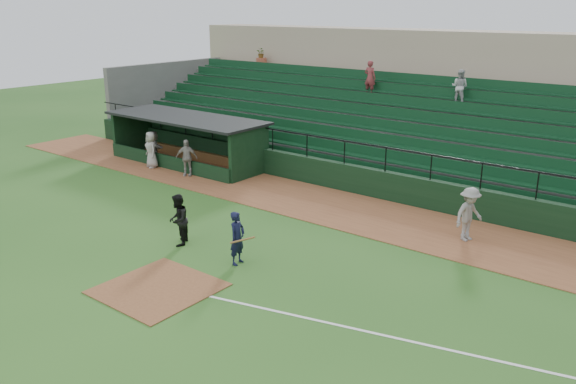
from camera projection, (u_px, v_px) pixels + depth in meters
The scene contains 12 objects.
ground at pixel (184, 277), 17.51m from camera, with size 90.00×90.00×0.00m, color #2B591D.
warning_track at pixel (334, 207), 23.51m from camera, with size 40.00×4.00×0.03m, color brown.
home_plate_dirt at pixel (158, 288), 16.76m from camera, with size 3.00×3.00×0.03m, color brown.
foul_line at pixel (457, 352), 13.70m from camera, with size 18.00×0.09×0.01m, color white.
stadium_structure at pixel (430, 120), 29.16m from camera, with size 38.00×13.08×6.40m.
dugout at pixel (193, 136), 30.02m from camera, with size 8.90×3.20×2.42m.
batter_at_plate at pixel (237, 238), 18.16m from camera, with size 1.04×0.71×1.71m.
umpire at pixel (178, 220), 19.62m from camera, with size 0.86×0.67×1.76m, color black.
runner at pixel (469, 214), 19.90m from camera, with size 1.21×0.70×1.87m, color gray.
dugout_player_a at pixel (187, 158), 27.58m from camera, with size 1.02×0.42×1.74m, color #A29E98.
dugout_player_b at pixel (151, 150), 28.99m from camera, with size 0.88×0.57×1.79m, color #A8A29D.
dugout_player_c at pixel (154, 147), 30.03m from camera, with size 1.49×0.48×1.61m, color gray.
Camera 1 is at (12.27, -10.62, 7.70)m, focal length 36.70 mm.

